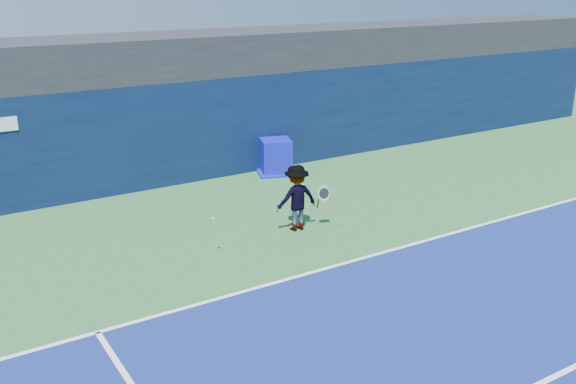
% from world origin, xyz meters
% --- Properties ---
extents(ground, '(80.00, 80.00, 0.00)m').
position_xyz_m(ground, '(0.00, 0.00, 0.00)').
color(ground, '#2D6432').
rests_on(ground, ground).
extents(baseline, '(24.00, 0.10, 0.01)m').
position_xyz_m(baseline, '(0.00, 3.00, 0.01)').
color(baseline, white).
rests_on(baseline, ground).
extents(stadium_band, '(36.00, 3.00, 1.20)m').
position_xyz_m(stadium_band, '(0.00, 11.50, 3.60)').
color(stadium_band, black).
rests_on(stadium_band, back_wall_assembly).
extents(back_wall_assembly, '(36.00, 1.03, 3.00)m').
position_xyz_m(back_wall_assembly, '(-0.00, 10.50, 1.50)').
color(back_wall_assembly, '#091635').
rests_on(back_wall_assembly, ground).
extents(equipment_cart, '(1.43, 1.43, 1.08)m').
position_xyz_m(equipment_cart, '(2.49, 9.51, 0.49)').
color(equipment_cart, '#0C0EAE').
rests_on(equipment_cart, ground).
extents(tennis_player, '(1.28, 0.72, 1.62)m').
position_xyz_m(tennis_player, '(0.50, 5.21, 0.81)').
color(tennis_player, silver).
rests_on(tennis_player, ground).
extents(tennis_ball, '(0.07, 0.07, 0.07)m').
position_xyz_m(tennis_ball, '(-1.90, 4.81, 0.89)').
color(tennis_ball, '#CED317').
rests_on(tennis_ball, ground).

